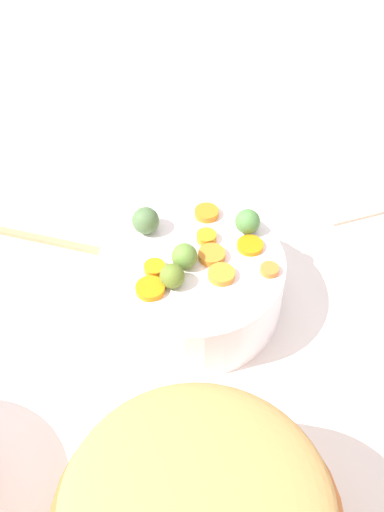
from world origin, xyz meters
name	(u,v)px	position (x,y,z in m)	size (l,w,h in m)	color
tabletop	(197,304)	(0.00, 0.00, 0.01)	(2.40, 2.40, 0.02)	white
serving_bowl_carrots	(192,283)	(-0.01, 0.00, 0.07)	(0.26, 0.26, 0.10)	white
stuffing_mound	(197,506)	(-0.25, -0.28, 0.19)	(0.25, 0.25, 0.05)	tan
carrot_slice_0	(155,268)	(-0.06, 0.02, 0.12)	(0.03, 0.03, 0.01)	orange
carrot_slice_1	(250,246)	(0.07, -0.04, 0.12)	(0.04, 0.04, 0.01)	orange
carrot_slice_2	(223,274)	(0.00, -0.05, 0.12)	(0.04, 0.04, 0.01)	orange
carrot_slice_3	(269,270)	(0.06, -0.09, 0.12)	(0.03, 0.03, 0.01)	orange
carrot_slice_4	(212,255)	(0.01, -0.01, 0.12)	(0.04, 0.04, 0.01)	orange
carrot_slice_5	(150,289)	(-0.09, -0.01, 0.12)	(0.04, 0.04, 0.01)	orange
carrot_slice_6	(206,237)	(0.03, 0.02, 0.12)	(0.03, 0.03, 0.01)	orange
carrot_slice_7	(207,213)	(0.07, 0.05, 0.12)	(0.04, 0.04, 0.01)	orange
brussels_sprout_0	(146,221)	(-0.02, 0.09, 0.14)	(0.04, 0.04, 0.04)	#4D6D3F
brussels_sprout_1	(172,276)	(-0.06, -0.02, 0.13)	(0.03, 0.03, 0.03)	olive
brussels_sprout_2	(248,221)	(0.09, -0.01, 0.13)	(0.04, 0.04, 0.04)	#4E8540
brussels_sprout_3	(184,256)	(-0.02, 0.00, 0.13)	(0.04, 0.04, 0.04)	olive
dish_towel	(356,192)	(0.38, 0.00, 0.02)	(0.15, 0.13, 0.01)	#BFA88C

